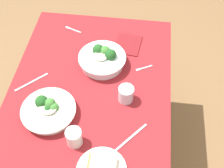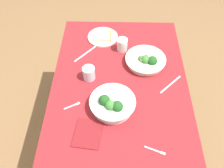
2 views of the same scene
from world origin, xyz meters
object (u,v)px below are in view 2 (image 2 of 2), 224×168
at_px(broccoli_bowl_far, 112,104).
at_px(broccoli_bowl_near, 146,60).
at_px(water_glass_side, 89,73).
at_px(table_knife_left, 85,54).
at_px(fork_by_far_bowl, 73,106).
at_px(napkin_folded_upper, 88,134).
at_px(fork_by_near_bowl, 156,151).
at_px(water_glass_center, 122,45).
at_px(bread_side_plate, 103,36).
at_px(table_knife_right, 171,84).

xyz_separation_m(broccoli_bowl_far, broccoli_bowl_near, (0.36, -0.21, -0.01)).
bearing_deg(water_glass_side, table_knife_left, 12.08).
height_order(fork_by_far_bowl, napkin_folded_upper, napkin_folded_upper).
bearing_deg(broccoli_bowl_far, broccoli_bowl_near, -30.71).
distance_m(fork_by_near_bowl, table_knife_left, 0.81).
bearing_deg(water_glass_center, broccoli_bowl_far, 173.40).
relative_size(bread_side_plate, water_glass_side, 2.55).
distance_m(bread_side_plate, fork_by_far_bowl, 0.63).
bearing_deg(water_glass_side, bread_side_plate, -9.88).
xyz_separation_m(water_glass_side, table_knife_right, (-0.05, -0.51, -0.04)).
distance_m(broccoli_bowl_far, broccoli_bowl_near, 0.42).
height_order(broccoli_bowl_near, fork_by_far_bowl, broccoli_bowl_near).
distance_m(broccoli_bowl_near, table_knife_left, 0.42).
xyz_separation_m(water_glass_center, table_knife_left, (-0.05, 0.25, -0.04)).
relative_size(broccoli_bowl_far, napkin_folded_upper, 1.53).
bearing_deg(broccoli_bowl_far, bread_side_plate, 7.58).
bearing_deg(napkin_folded_upper, fork_by_near_bowl, -104.00).
bearing_deg(broccoli_bowl_far, water_glass_center, -6.60).
bearing_deg(bread_side_plate, water_glass_side, 170.12).
height_order(bread_side_plate, table_knife_left, bread_side_plate).
xyz_separation_m(broccoli_bowl_near, table_knife_right, (-0.18, -0.14, -0.03)).
distance_m(fork_by_near_bowl, table_knife_right, 0.45).
relative_size(broccoli_bowl_far, table_knife_left, 1.28).
height_order(broccoli_bowl_far, napkin_folded_upper, broccoli_bowl_far).
height_order(fork_by_near_bowl, napkin_folded_upper, napkin_folded_upper).
distance_m(table_knife_right, napkin_folded_upper, 0.59).
relative_size(table_knife_left, table_knife_right, 1.04).
xyz_separation_m(water_glass_side, fork_by_far_bowl, (-0.22, 0.08, -0.04)).
xyz_separation_m(broccoli_bowl_far, water_glass_side, (0.23, 0.15, 0.00)).
distance_m(broccoli_bowl_far, table_knife_right, 0.40).
xyz_separation_m(broccoli_bowl_near, bread_side_plate, (0.26, 0.29, -0.02)).
distance_m(broccoli_bowl_far, water_glass_side, 0.27).
distance_m(broccoli_bowl_far, fork_by_far_bowl, 0.23).
xyz_separation_m(water_glass_center, napkin_folded_upper, (-0.66, 0.18, -0.04)).
relative_size(broccoli_bowl_near, table_knife_right, 1.37).
bearing_deg(napkin_folded_upper, fork_by_far_bowl, 29.99).
bearing_deg(water_glass_side, broccoli_bowl_far, -146.31).
height_order(broccoli_bowl_far, fork_by_far_bowl, broccoli_bowl_far).
distance_m(table_knife_left, napkin_folded_upper, 0.61).
bearing_deg(water_glass_side, table_knife_right, -95.13).
distance_m(bread_side_plate, water_glass_center, 0.19).
bearing_deg(broccoli_bowl_far, table_knife_right, -63.22).
distance_m(water_glass_side, table_knife_right, 0.51).
bearing_deg(table_knife_right, napkin_folded_upper, 171.27).
bearing_deg(fork_by_near_bowl, bread_side_plate, 130.03).
bearing_deg(water_glass_side, fork_by_near_bowl, -141.98).
xyz_separation_m(broccoli_bowl_near, napkin_folded_upper, (-0.53, 0.34, -0.03)).
distance_m(broccoli_bowl_near, table_knife_right, 0.23).
xyz_separation_m(broccoli_bowl_far, water_glass_center, (0.49, -0.06, 0.01)).
relative_size(bread_side_plate, table_knife_left, 1.08).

